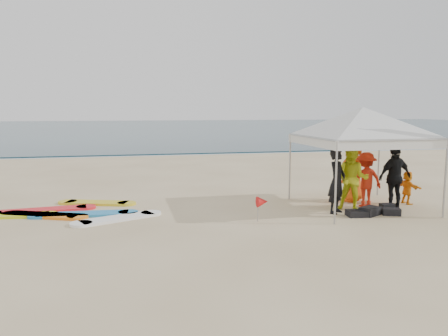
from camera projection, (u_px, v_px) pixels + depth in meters
name	position (u px, v px, depth m)	size (l,w,h in m)	color
ground	(261.00, 237.00, 9.61)	(120.00, 120.00, 0.00)	beige
ocean	(145.00, 127.00, 67.64)	(160.00, 84.00, 0.08)	#0C2633
shoreline_foam	(174.00, 154.00, 27.22)	(160.00, 1.20, 0.01)	silver
person_black_a	(337.00, 181.00, 11.73)	(0.64, 0.42, 1.75)	black
person_yellow	(352.00, 179.00, 11.94)	(0.88, 0.68, 1.80)	#CFD51E
person_orange_a	(366.00, 180.00, 12.54)	(1.02, 0.58, 1.57)	red
person_black_b	(395.00, 177.00, 12.26)	(1.06, 0.44, 1.80)	black
person_orange_b	(354.00, 170.00, 13.25)	(0.93, 0.61, 1.91)	#FF6016
person_seated	(407.00, 188.00, 12.93)	(0.91, 0.29, 0.98)	orange
canopy_tent	(363.00, 107.00, 12.11)	(4.33, 4.33, 3.26)	#A5A5A8
marker_pennant	(262.00, 202.00, 10.90)	(0.28, 0.28, 0.64)	#A5A5A8
gear_pile	(374.00, 211.00, 11.62)	(1.60, 0.82, 0.22)	black
surfboard_spread	(49.00, 214.00, 11.61)	(6.34, 3.22, 0.07)	#24844B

